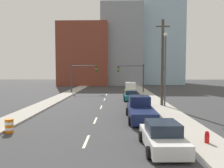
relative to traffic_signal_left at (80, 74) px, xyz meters
name	(u,v)px	position (x,y,z in m)	size (l,w,h in m)	color
sidewalk_left	(78,89)	(-1.80, 8.56, -3.59)	(2.43, 89.29, 0.16)	#ADA89E
sidewalk_right	(140,89)	(12.32, 8.56, -3.59)	(2.43, 89.29, 0.16)	#ADA89E
lane_stripe_at_8m	(86,141)	(5.26, -28.33, -3.67)	(0.16, 2.40, 0.01)	beige
lane_stripe_at_13m	(95,120)	(5.26, -22.84, -3.67)	(0.16, 2.40, 0.01)	beige
lane_stripe_at_20m	(101,107)	(5.26, -16.06, -3.67)	(0.16, 2.40, 0.01)	beige
lane_stripe_at_27m	(105,99)	(5.26, -9.17, -3.67)	(0.16, 2.40, 0.01)	beige
lane_stripe_at_33m	(107,94)	(5.26, -2.61, -3.67)	(0.16, 2.40, 0.01)	beige
building_brick_left	(86,56)	(-2.50, 25.57, 5.16)	(14.00, 16.00, 17.66)	brown
building_office_center	(121,47)	(8.45, 29.57, 8.02)	(12.00, 20.00, 23.38)	gray
building_glass_right	(158,39)	(20.82, 33.57, 11.13)	(13.00, 20.00, 29.61)	#99B7CC
traffic_signal_left	(80,74)	(0.00, 0.00, 0.00)	(5.03, 0.35, 5.56)	#38383D
traffic_signal_right	(135,74)	(10.52, 0.00, 0.00)	(5.03, 0.35, 5.56)	#38383D
utility_pole_right_mid	(162,62)	(12.42, -15.41, 1.54)	(1.60, 0.32, 10.17)	#473D33
traffic_barrel	(9,126)	(-0.26, -26.66, -3.20)	(0.56, 0.56, 0.95)	orange
street_lamp	(165,65)	(12.61, -16.01, 1.27)	(0.44, 0.44, 8.55)	#4C4C51
fire_hydrant	(207,138)	(12.19, -28.94, -3.26)	(0.26, 0.26, 0.84)	red
sedan_white	(163,137)	(9.56, -29.55, -3.00)	(2.29, 4.28, 1.49)	silver
pickup_truck_navy	(140,110)	(9.14, -22.24, -2.87)	(2.36, 6.32, 1.94)	#141E47
sedan_blue	(137,102)	(9.46, -16.16, -3.03)	(2.17, 4.44, 1.39)	navy
sedan_teal	(131,96)	(9.13, -9.82, -3.02)	(2.21, 4.51, 1.41)	#196B75
box_truck_yellow	(130,89)	(9.44, -3.23, -2.64)	(2.41, 6.10, 2.21)	gold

